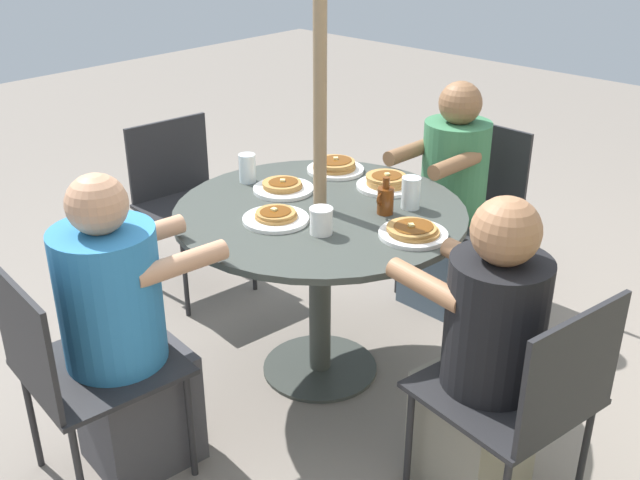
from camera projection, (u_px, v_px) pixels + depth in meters
The scene contains 19 objects.
ground_plane at pixel (320, 368), 3.28m from camera, with size 12.00×12.00×0.00m, color gray.
patio_table at pixel (320, 238), 3.01m from camera, with size 1.16×1.16×0.76m.
umbrella_pole at pixel (320, 142), 2.84m from camera, with size 0.05×0.05×2.08m, color #846B4C.
patio_chair_north at pixel (75, 364), 2.45m from camera, with size 0.53×0.53×0.85m.
diner_north at pixel (124, 341), 2.55m from camera, with size 0.55×0.39×1.13m.
patio_chair_east at pixel (526, 393), 2.31m from camera, with size 0.55×0.55×0.85m.
diner_east at pixel (484, 364), 2.43m from camera, with size 0.39×0.52×1.11m.
patio_chair_south at pixel (470, 198), 3.74m from camera, with size 0.49×0.49×0.85m.
diner_south at pixel (449, 205), 3.62m from camera, with size 0.51×0.34×1.12m.
patio_chair_west at pixel (185, 194), 3.79m from camera, with size 0.53×0.53×0.85m.
pancake_plate_a at pixel (283, 187), 3.12m from camera, with size 0.25×0.25×0.05m.
pancake_plate_b at pixel (386, 183), 3.15m from camera, with size 0.25×0.25×0.07m.
pancake_plate_c at pixel (413, 232), 2.72m from camera, with size 0.25×0.25×0.05m.
pancake_plate_d at pixel (276, 217), 2.84m from camera, with size 0.25×0.25×0.05m.
pancake_plate_e at pixel (335, 167), 3.33m from camera, with size 0.25×0.25×0.06m.
syrup_bottle at pixel (385, 200), 2.89m from camera, with size 0.09×0.06×0.15m.
coffee_cup at pixel (321, 221), 2.73m from camera, with size 0.09×0.09×0.10m.
drinking_glass_a at pixel (247, 168), 3.20m from camera, with size 0.07×0.07×0.12m, color silver.
drinking_glass_b at pixel (411, 193), 2.94m from camera, with size 0.08×0.08×0.13m, color silver.
Camera 1 is at (1.99, 1.85, 1.93)m, focal length 42.00 mm.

